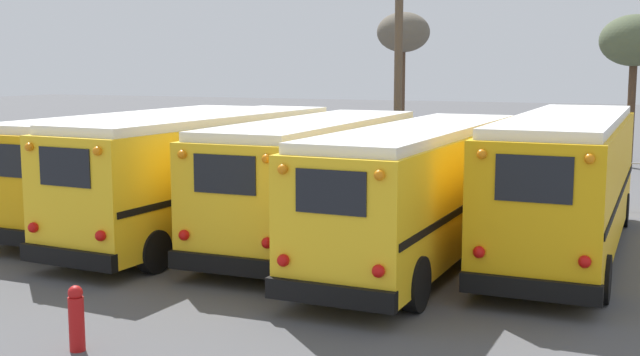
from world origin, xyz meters
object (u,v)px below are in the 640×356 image
Objects in this scene: school_bus_3 at (421,188)px; utility_pole at (398,58)px; bare_tree_1 at (403,33)px; fire_hydrant at (76,318)px; school_bus_1 at (206,171)px; school_bus_0 at (144,162)px; school_bus_4 at (566,179)px; school_bus_2 at (317,176)px; bare_tree_0 at (635,42)px.

school_bus_3 is 1.11× the size of utility_pole.
fire_hydrant is at bearing -80.96° from bare_tree_1.
bare_tree_1 reaches higher than school_bus_1.
school_bus_3 is at bearing -11.14° from school_bus_0.
fire_hydrant is (-6.08, -9.72, -1.23)m from school_bus_4.
fire_hydrant is at bearing -112.62° from school_bus_3.
school_bus_1 is 1.06× the size of school_bus_2.
school_bus_1 is 25.25m from bare_tree_1.
school_bus_1 is 1.54× the size of bare_tree_0.
school_bus_0 is 1.17× the size of utility_pole.
bare_tree_1 reaches higher than school_bus_3.
school_bus_0 is at bearing 168.86° from school_bus_3.
school_bus_3 is 8.39m from fire_hydrant.
school_bus_4 is 18.10m from bare_tree_0.
utility_pole is 10.29m from bare_tree_0.
school_bus_2 is at bearing -108.67° from bare_tree_0.
utility_pole is at bearing -73.35° from bare_tree_1.
school_bus_0 is 1.64× the size of bare_tree_0.
fire_hydrant is at bearing -84.81° from utility_pole.
school_bus_3 is 26.81m from bare_tree_1.
school_bus_1 reaches higher than school_bus_2.
bare_tree_1 reaches higher than school_bus_2.
school_bus_1 reaches higher than fire_hydrant.
school_bus_3 is 9.83× the size of fire_hydrant.
bare_tree_0 is at bearing 32.03° from utility_pole.
school_bus_4 is (11.55, 0.35, 0.10)m from school_bus_0.
school_bus_2 reaches higher than school_bus_0.
bare_tree_0 is 13.06m from bare_tree_1.
school_bus_2 is at bearing -168.23° from school_bus_4.
school_bus_4 reaches higher than fire_hydrant.
school_bus_1 is 1.39× the size of bare_tree_1.
bare_tree_0 is (8.70, 5.44, 0.66)m from utility_pole.
school_bus_0 is at bearing -90.62° from bare_tree_1.
school_bus_4 reaches higher than school_bus_1.
school_bus_3 is 0.96× the size of school_bus_4.
utility_pole is at bearing -147.97° from bare_tree_0.
school_bus_4 is 1.62× the size of bare_tree_0.
school_bus_1 is at bearing -115.53° from bare_tree_0.
utility_pole is 1.40× the size of bare_tree_0.
school_bus_2 is 14.01m from utility_pole.
school_bus_3 is 15.54m from utility_pole.
school_bus_1 is 21.85m from bare_tree_0.
utility_pole is (-8.08, 12.28, 2.94)m from school_bus_4.
utility_pole reaches higher than bare_tree_1.
utility_pole is at bearing 99.72° from school_bus_2.
school_bus_3 is (2.89, -0.85, 0.01)m from school_bus_2.
school_bus_2 is 0.93× the size of school_bus_3.
school_bus_4 reaches higher than school_bus_0.
school_bus_2 is at bearing 9.94° from school_bus_1.
utility_pole reaches higher than school_bus_1.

